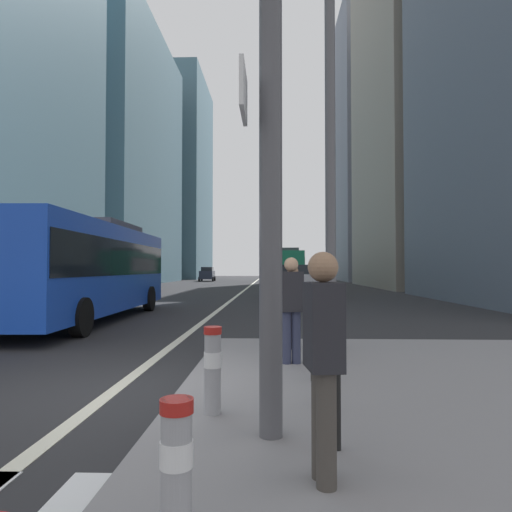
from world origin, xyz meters
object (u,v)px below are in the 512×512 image
object	(u,v)px
street_lamp_post	(330,85)
pedestrian_far	(293,303)
traffic_signal_gantry	(78,27)
car_receding_near	(287,281)
pedestrian_walking	(323,354)
pedestrian_waiting	(291,304)
bollard_left	(176,463)
bollard_right	(213,365)
car_oncoming_mid	(207,274)
car_receding_far	(306,281)
city_bus_red_receding	(288,267)
city_bus_red_distant	(283,268)
city_bus_blue_oncoming	(88,265)

from	to	relation	value
street_lamp_post	pedestrian_far	world-z (taller)	street_lamp_post
traffic_signal_gantry	street_lamp_post	xyz separation A→B (m)	(3.02, 4.41, 1.19)
car_receding_near	pedestrian_walking	distance (m)	23.39
pedestrian_walking	pedestrian_waiting	bearing A→B (deg)	90.86
traffic_signal_gantry	pedestrian_walking	distance (m)	3.86
car_receding_near	bollard_left	xyz separation A→B (m)	(-1.42, -24.16, -0.38)
bollard_right	car_oncoming_mid	bearing A→B (deg)	98.34
car_receding_far	street_lamp_post	bearing A→B (deg)	-92.61
city_bus_red_receding	bollard_left	world-z (taller)	city_bus_red_receding
car_oncoming_mid	bollard_left	bearing A→B (deg)	-81.89
city_bus_red_receding	car_receding_far	world-z (taller)	city_bus_red_receding
car_receding_near	bollard_left	world-z (taller)	car_receding_near
city_bus_red_receding	pedestrian_walking	bearing A→B (deg)	-91.53
bollard_left	bollard_right	distance (m)	2.32
bollard_left	pedestrian_far	xyz separation A→B (m)	(0.96, 6.37, 0.44)
street_lamp_post	pedestrian_walking	size ratio (longest dim) A/B	4.70
city_bus_red_distant	bollard_right	bearing A→B (deg)	-92.13
car_oncoming_mid	car_receding_near	size ratio (longest dim) A/B	0.95
car_oncoming_mid	bollard_left	world-z (taller)	car_oncoming_mid
car_receding_near	traffic_signal_gantry	size ratio (longest dim) A/B	0.74
city_bus_red_receding	pedestrian_far	size ratio (longest dim) A/B	6.88
street_lamp_post	pedestrian_far	bearing A→B (deg)	157.45
car_receding_near	pedestrian_waiting	distance (m)	19.24
city_bus_red_receding	bollard_right	size ratio (longest dim) A/B	11.94
city_bus_red_distant	car_oncoming_mid	distance (m)	10.44
pedestrian_walking	traffic_signal_gantry	bearing A→B (deg)	158.50
bollard_right	pedestrian_walking	world-z (taller)	pedestrian_walking
car_receding_far	traffic_signal_gantry	world-z (taller)	traffic_signal_gantry
car_receding_near	pedestrian_walking	world-z (taller)	car_receding_near
city_bus_blue_oncoming	bollard_right	world-z (taller)	city_bus_blue_oncoming
car_receding_far	bollard_left	size ratio (longest dim) A/B	5.24
car_oncoming_mid	car_receding_far	distance (m)	37.03
bollard_right	pedestrian_far	distance (m)	4.21
traffic_signal_gantry	pedestrian_waiting	bearing A→B (deg)	55.86
car_oncoming_mid	bollard_right	bearing A→B (deg)	-81.66
city_bus_red_receding	car_receding_near	size ratio (longest dim) A/B	2.52
city_bus_red_receding	city_bus_red_distant	size ratio (longest dim) A/B	0.99
pedestrian_walking	bollard_left	bearing A→B (deg)	-140.28
car_oncoming_mid	pedestrian_far	world-z (taller)	car_oncoming_mid
pedestrian_waiting	city_bus_red_receding	bearing A→B (deg)	88.16
car_oncoming_mid	traffic_signal_gantry	distance (m)	57.68
car_receding_near	city_bus_red_distant	bearing A→B (deg)	89.03
city_bus_red_receding	pedestrian_waiting	world-z (taller)	city_bus_red_receding
city_bus_red_receding	street_lamp_post	bearing A→B (deg)	-90.40
city_bus_blue_oncoming	car_receding_far	world-z (taller)	city_bus_blue_oncoming
car_oncoming_mid	city_bus_red_receding	bearing A→B (deg)	-64.98
car_oncoming_mid	car_receding_far	bearing A→B (deg)	-72.96
city_bus_red_distant	bollard_left	bearing A→B (deg)	-91.95
pedestrian_walking	car_receding_far	bearing A→B (deg)	86.12
bollard_right	pedestrian_far	bearing A→B (deg)	75.33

